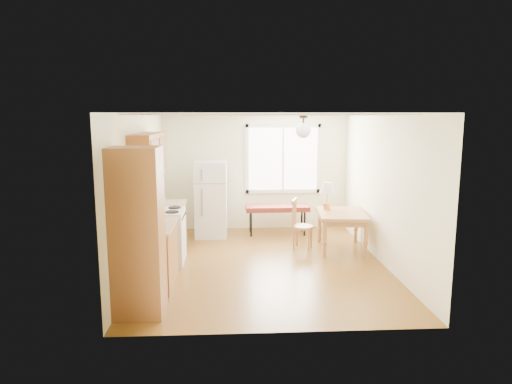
{
  "coord_description": "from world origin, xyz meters",
  "views": [
    {
      "loc": [
        -0.55,
        -7.39,
        2.46
      ],
      "look_at": [
        -0.1,
        0.48,
        1.15
      ],
      "focal_mm": 32.0,
      "sensor_mm": 36.0,
      "label": 1
    }
  ],
  "objects": [
    {
      "name": "refrigerator",
      "position": [
        -0.95,
        1.87,
        0.78
      ],
      "size": [
        0.65,
        0.68,
        1.56
      ],
      "rotation": [
        0.0,
        0.0,
        -0.02
      ],
      "color": "white",
      "rests_on": "ground"
    },
    {
      "name": "chair",
      "position": [
        0.72,
        0.9,
        0.52
      ],
      "size": [
        0.45,
        0.44,
        0.92
      ],
      "rotation": [
        0.0,
        0.0,
        -0.34
      ],
      "color": "#9B663B",
      "rests_on": "ground"
    },
    {
      "name": "dining_table",
      "position": [
        1.5,
        0.74,
        0.61
      ],
      "size": [
        0.97,
        1.22,
        0.71
      ],
      "rotation": [
        0.0,
        0.0,
        -0.1
      ],
      "color": "#9B663B",
      "rests_on": "ground"
    },
    {
      "name": "kettle",
      "position": [
        -1.75,
        -0.58,
        1.0
      ],
      "size": [
        0.13,
        0.13,
        0.25
      ],
      "color": "red",
      "rests_on": "kitchen_run"
    },
    {
      "name": "window_unit",
      "position": [
        0.6,
        2.47,
        1.55
      ],
      "size": [
        1.64,
        0.05,
        1.51
      ],
      "color": "white",
      "rests_on": "room_shell"
    },
    {
      "name": "bench",
      "position": [
        0.43,
        1.96,
        0.55
      ],
      "size": [
        1.34,
        0.52,
        0.61
      ],
      "rotation": [
        0.0,
        0.0,
        0.02
      ],
      "color": "#5C1B15",
      "rests_on": "ground"
    },
    {
      "name": "table_lamp",
      "position": [
        1.28,
        1.0,
        1.09
      ],
      "size": [
        0.3,
        0.3,
        0.52
      ],
      "rotation": [
        0.0,
        0.0,
        -0.32
      ],
      "color": "#D69144",
      "rests_on": "dining_table"
    },
    {
      "name": "coffee_maker",
      "position": [
        -1.72,
        -1.26,
        1.03
      ],
      "size": [
        0.24,
        0.28,
        0.35
      ],
      "rotation": [
        0.0,
        0.0,
        0.35
      ],
      "color": "black",
      "rests_on": "kitchen_run"
    },
    {
      "name": "pendant_light",
      "position": [
        0.7,
        0.4,
        2.24
      ],
      "size": [
        0.26,
        0.26,
        0.4
      ],
      "color": "black",
      "rests_on": "room_shell"
    },
    {
      "name": "kitchen_run",
      "position": [
        -1.72,
        -0.63,
        0.84
      ],
      "size": [
        0.65,
        3.4,
        2.2
      ],
      "color": "brown",
      "rests_on": "ground"
    },
    {
      "name": "room_shell",
      "position": [
        0.0,
        0.0,
        1.25
      ],
      "size": [
        4.6,
        5.6,
        2.62
      ],
      "color": "#5A3612",
      "rests_on": "ground"
    }
  ]
}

